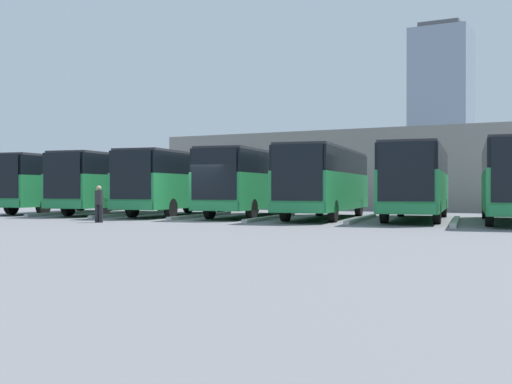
{
  "coord_description": "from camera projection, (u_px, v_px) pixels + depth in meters",
  "views": [
    {
      "loc": [
        -15.53,
        23.91,
        1.42
      ],
      "look_at": [
        -0.19,
        -5.37,
        1.27
      ],
      "focal_mm": 45.0,
      "sensor_mm": 36.0,
      "label": 1
    }
  ],
  "objects": [
    {
      "name": "ground_plane",
      "position": [
        196.0,
        221.0,
        28.39
      ],
      "size": [
        600.0,
        600.0,
        0.0
      ],
      "primitive_type": "plane",
      "color": "slate"
    },
    {
      "name": "curb_divider_0",
      "position": [
        455.0,
        221.0,
        26.62
      ],
      "size": [
        1.46,
        7.64,
        0.15
      ],
      "primitive_type": "cube",
      "rotation": [
        0.0,
        0.0,
        0.16
      ],
      "color": "#B2B2AD",
      "rests_on": "ground_plane"
    },
    {
      "name": "bus_1",
      "position": [
        417.0,
        179.0,
        29.44
      ],
      "size": [
        4.09,
        11.02,
        3.34
      ],
      "rotation": [
        0.0,
        0.0,
        0.16
      ],
      "color": "#238447",
      "rests_on": "ground_plane"
    },
    {
      "name": "curb_divider_1",
      "position": [
        362.0,
        219.0,
        29.02
      ],
      "size": [
        1.46,
        7.64,
        0.15
      ],
      "primitive_type": "cube",
      "rotation": [
        0.0,
        0.0,
        0.16
      ],
      "color": "#B2B2AD",
      "rests_on": "ground_plane"
    },
    {
      "name": "bus_2",
      "position": [
        325.0,
        180.0,
        30.75
      ],
      "size": [
        4.09,
        11.02,
        3.34
      ],
      "rotation": [
        0.0,
        0.0,
        0.16
      ],
      "color": "#238447",
      "rests_on": "ground_plane"
    },
    {
      "name": "curb_divider_2",
      "position": [
        271.0,
        217.0,
        30.32
      ],
      "size": [
        1.46,
        7.64,
        0.15
      ],
      "primitive_type": "cube",
      "rotation": [
        0.0,
        0.0,
        0.16
      ],
      "color": "#B2B2AD",
      "rests_on": "ground_plane"
    },
    {
      "name": "bus_3",
      "position": [
        253.0,
        181.0,
        33.16
      ],
      "size": [
        4.09,
        11.02,
        3.34
      ],
      "rotation": [
        0.0,
        0.0,
        0.16
      ],
      "color": "#238447",
      "rests_on": "ground_plane"
    },
    {
      "name": "curb_divider_3",
      "position": [
        202.0,
        215.0,
        32.73
      ],
      "size": [
        1.46,
        7.64,
        0.15
      ],
      "primitive_type": "cube",
      "rotation": [
        0.0,
        0.0,
        0.16
      ],
      "color": "#B2B2AD",
      "rests_on": "ground_plane"
    },
    {
      "name": "bus_4",
      "position": [
        180.0,
        181.0,
        34.67
      ],
      "size": [
        4.09,
        11.02,
        3.34
      ],
      "rotation": [
        0.0,
        0.0,
        0.16
      ],
      "color": "#238447",
      "rests_on": "ground_plane"
    },
    {
      "name": "curb_divider_4",
      "position": [
        130.0,
        214.0,
        34.24
      ],
      "size": [
        1.46,
        7.64,
        0.15
      ],
      "primitive_type": "cube",
      "rotation": [
        0.0,
        0.0,
        0.16
      ],
      "color": "#B2B2AD",
      "rests_on": "ground_plane"
    },
    {
      "name": "bus_5",
      "position": [
        118.0,
        181.0,
        36.57
      ],
      "size": [
        4.09,
        11.02,
        3.34
      ],
      "rotation": [
        0.0,
        0.0,
        0.16
      ],
      "color": "#238447",
      "rests_on": "ground_plane"
    },
    {
      "name": "curb_divider_5",
      "position": [
        71.0,
        213.0,
        36.15
      ],
      "size": [
        1.46,
        7.64,
        0.15
      ],
      "primitive_type": "cube",
      "rotation": [
        0.0,
        0.0,
        0.16
      ],
      "color": "#B2B2AD",
      "rests_on": "ground_plane"
    },
    {
      "name": "bus_6",
      "position": [
        63.0,
        182.0,
        38.5
      ],
      "size": [
        4.09,
        11.02,
        3.34
      ],
      "rotation": [
        0.0,
        0.0,
        0.16
      ],
      "color": "#238447",
      "rests_on": "ground_plane"
    },
    {
      "name": "pedestrian",
      "position": [
        99.0,
        203.0,
        27.19
      ],
      "size": [
        0.39,
        0.39,
        1.57
      ],
      "rotation": [
        0.0,
        0.0,
        3.28
      ],
      "color": "black",
      "rests_on": "ground_plane"
    },
    {
      "name": "station_building",
      "position": [
        357.0,
        171.0,
        47.87
      ],
      "size": [
        27.71,
        11.88,
        5.51
      ],
      "color": "gray",
      "rests_on": "ground_plane"
    },
    {
      "name": "office_tower",
      "position": [
        442.0,
        110.0,
        248.68
      ],
      "size": [
        21.77,
        21.77,
        65.3
      ],
      "color": "#7F8EA3",
      "rests_on": "ground_plane"
    }
  ]
}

